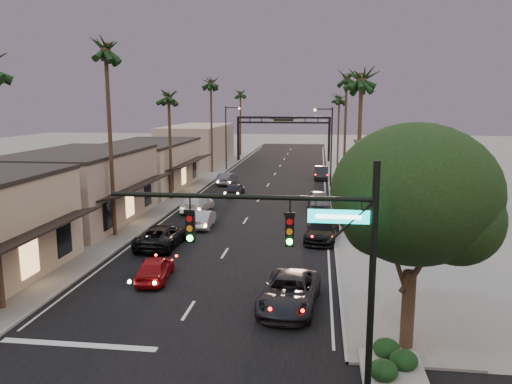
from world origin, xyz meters
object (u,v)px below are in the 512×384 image
(curbside_near, at_px, (289,292))
(oncoming_pickup, at_px, (162,236))
(arch, at_px, (283,127))
(palm_lb, at_px, (105,44))
(palm_rb, at_px, (347,75))
(palm_ra, at_px, (362,74))
(palm_lc, at_px, (168,92))
(palm_ld, at_px, (211,80))
(streetlight_right, at_px, (329,141))
(oncoming_silver, at_px, (203,219))
(palm_rc, at_px, (339,96))
(curbside_black, at_px, (322,230))
(palm_far, at_px, (240,91))
(oncoming_red, at_px, (155,268))
(traffic_signal, at_px, (311,246))
(corner_tree, at_px, (417,200))
(streetlight_left, at_px, (228,133))

(curbside_near, bearing_deg, oncoming_pickup, 140.72)
(curbside_near, bearing_deg, arch, 100.09)
(palm_lb, relative_size, palm_rb, 1.07)
(palm_ra, bearing_deg, palm_lc, 145.10)
(palm_lb, bearing_deg, palm_ld, 90.00)
(streetlight_right, bearing_deg, oncoming_silver, -116.82)
(palm_rc, distance_m, curbside_black, 42.27)
(palm_far, height_order, oncoming_pickup, palm_far)
(palm_rc, distance_m, palm_far, 21.97)
(palm_lb, distance_m, curbside_near, 21.36)
(arch, xyz_separation_m, palm_ld, (-8.60, -15.00, 6.88))
(oncoming_red, distance_m, curbside_black, 12.91)
(traffic_signal, height_order, palm_rc, palm_rc)
(traffic_signal, xyz_separation_m, arch, (-5.69, 66.00, 0.45))
(palm_ra, xyz_separation_m, palm_rb, (0.00, 20.00, 0.97))
(traffic_signal, distance_m, palm_far, 75.58)
(corner_tree, bearing_deg, oncoming_silver, 124.53)
(arch, bearing_deg, oncoming_red, -92.88)
(streetlight_left, xyz_separation_m, oncoming_silver, (3.98, -32.50, -4.65))
(corner_tree, xyz_separation_m, oncoming_pickup, (-13.91, 12.55, -5.24))
(streetlight_left, height_order, palm_rc, palm_rc)
(arch, bearing_deg, traffic_signal, -85.07)
(palm_ld, relative_size, palm_far, 1.08)
(arch, distance_m, oncoming_pickup, 50.43)
(traffic_signal, bearing_deg, corner_tree, 42.31)
(oncoming_pickup, bearing_deg, palm_lb, -24.13)
(palm_lc, xyz_separation_m, palm_rb, (17.20, 8.00, 1.95))
(traffic_signal, bearing_deg, curbside_near, 98.66)
(arch, height_order, palm_rc, palm_rc)
(palm_rb, xyz_separation_m, curbside_near, (-3.97, -33.03, -11.66))
(streetlight_left, bearing_deg, oncoming_pickup, -86.26)
(palm_lc, relative_size, palm_ra, 0.92)
(oncoming_pickup, bearing_deg, palm_lc, -73.84)
(palm_lb, relative_size, palm_lc, 1.25)
(streetlight_right, distance_m, palm_rb, 7.35)
(arch, xyz_separation_m, oncoming_silver, (-2.94, -44.50, -4.86))
(palm_lb, relative_size, palm_far, 1.15)
(palm_ld, relative_size, oncoming_silver, 3.47)
(palm_rc, bearing_deg, palm_rb, -90.00)
(palm_rc, bearing_deg, curbside_near, -94.28)
(palm_far, bearing_deg, palm_lc, -90.41)
(palm_rc, xyz_separation_m, oncoming_red, (-11.43, -50.28, -9.80))
(palm_rc, xyz_separation_m, curbside_near, (-3.97, -53.03, -9.72))
(streetlight_left, relative_size, palm_far, 0.68)
(streetlight_left, xyz_separation_m, palm_far, (-1.38, 20.00, 6.11))
(curbside_near, height_order, curbside_black, curbside_near)
(palm_ld, height_order, oncoming_silver, palm_ld)
(corner_tree, xyz_separation_m, palm_far, (-17.78, 70.55, 5.46))
(palm_ra, relative_size, palm_far, 1.00)
(streetlight_left, bearing_deg, palm_ra, -65.46)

